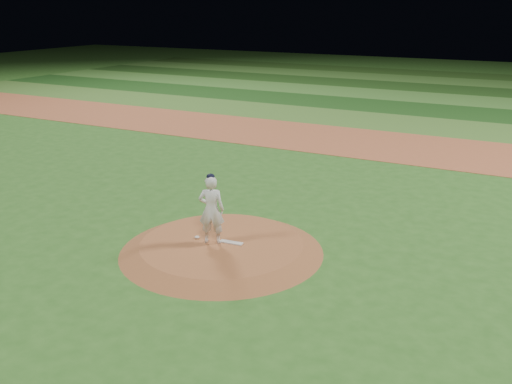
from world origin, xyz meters
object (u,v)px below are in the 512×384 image
pitchers_mound (222,247)px  rosin_bag (197,237)px  pitcher_on_mound (211,209)px  pitching_rubber (231,242)px

pitchers_mound → rosin_bag: (-0.74, -0.07, 0.16)m
pitchers_mound → rosin_bag: rosin_bag is taller
rosin_bag → pitchers_mound: bearing=5.7°
pitchers_mound → pitcher_on_mound: size_ratio=2.84×
rosin_bag → pitcher_on_mound: bearing=-4.2°
pitching_rubber → rosin_bag: (-0.99, -0.17, 0.02)m
pitchers_mound → pitching_rubber: pitching_rubber is taller
pitching_rubber → pitchers_mound: bearing=-164.5°
pitchers_mound → rosin_bag: size_ratio=40.45×
pitching_rubber → rosin_bag: 1.01m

